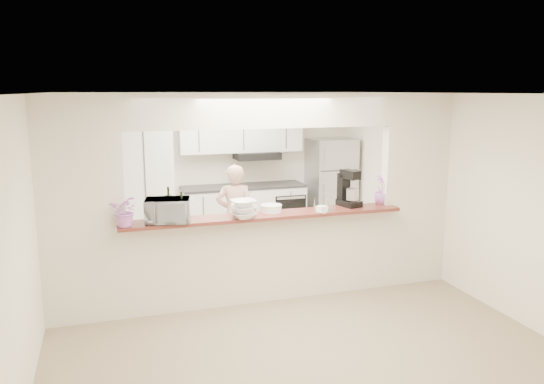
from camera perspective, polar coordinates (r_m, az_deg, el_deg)
name	(u,v)px	position (r m, az deg, el deg)	size (l,w,h in m)	color
floor	(265,299)	(6.67, -0.81, -11.45)	(6.00, 6.00, 0.00)	tan
tile_overlay	(235,261)	(8.07, -4.05, -7.40)	(5.00, 2.90, 0.01)	beige
partition	(264,181)	(6.26, -0.85, 1.22)	(5.00, 0.15, 2.50)	silver
bar_counter	(264,254)	(6.47, -0.81, -6.74)	(3.40, 0.38, 1.09)	silver
kitchen_cabinets	(206,185)	(8.91, -7.10, 0.73)	(3.15, 0.62, 2.25)	silver
refrigerator	(331,186)	(9.52, 6.34, 0.64)	(0.75, 0.70, 1.70)	#B9B9BE
flower_left	(126,211)	(5.89, -15.47, -1.95)	(0.31, 0.27, 0.35)	#C669A3
wine_bottle_a	(169,206)	(6.15, -11.05, -1.52)	(0.07, 0.07, 0.37)	black
wine_bottle_b	(182,210)	(5.95, -9.67, -1.97)	(0.07, 0.07, 0.35)	black
toaster_oven	(168,211)	(5.98, -11.16, -1.97)	(0.48, 0.33, 0.27)	#B8B8BD
serving_bowls	(244,209)	(6.07, -3.08, -1.87)	(0.28, 0.28, 0.21)	white
plate_stack_a	(243,209)	(6.28, -3.10, -1.81)	(0.28, 0.28, 0.13)	white
plate_stack_b	(271,208)	(6.38, -0.06, -1.77)	(0.25, 0.25, 0.09)	white
red_bowl	(250,210)	(6.36, -2.34, -1.95)	(0.13, 0.13, 0.06)	maroon
tan_bowl	(266,209)	(6.41, -0.62, -1.81)	(0.14, 0.14, 0.07)	#C8B98D
utensil_caddy	(325,204)	(6.42, 5.70, -1.27)	(0.29, 0.24, 0.23)	silver
stand_mixer	(348,190)	(6.76, 8.22, 0.23)	(0.27, 0.35, 0.46)	black
flower_right	(382,190)	(6.96, 11.73, 0.26)	(0.21, 0.21, 0.37)	#D075DA
person	(235,216)	(7.70, -4.02, -2.58)	(0.54, 0.36, 1.49)	tan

